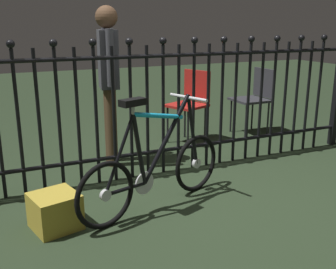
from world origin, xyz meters
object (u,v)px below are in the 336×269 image
(person_visitor, at_px, (109,73))
(display_crate, at_px, (55,211))
(bicycle, at_px, (155,169))
(chair_red, at_px, (191,99))
(chair_charcoal, at_px, (256,94))

(person_visitor, height_order, display_crate, person_visitor)
(bicycle, bearing_deg, chair_red, 53.78)
(bicycle, bearing_deg, person_visitor, 90.32)
(bicycle, bearing_deg, display_crate, -179.32)
(bicycle, height_order, person_visitor, person_visitor)
(bicycle, distance_m, display_crate, 0.82)
(bicycle, distance_m, chair_red, 1.93)
(person_visitor, relative_size, display_crate, 5.12)
(chair_charcoal, bearing_deg, display_crate, -151.83)
(bicycle, bearing_deg, chair_charcoal, 36.25)
(person_visitor, distance_m, display_crate, 1.64)
(person_visitor, bearing_deg, chair_charcoal, 9.85)
(bicycle, relative_size, chair_charcoal, 1.63)
(display_crate, bearing_deg, bicycle, 0.68)
(bicycle, height_order, chair_red, bicycle)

